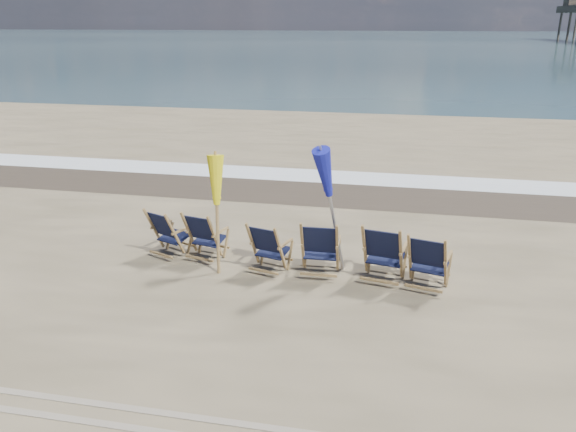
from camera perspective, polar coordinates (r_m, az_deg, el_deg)
name	(u,v)px	position (r m, az deg, el deg)	size (l,w,h in m)	color
ocean	(399,40)	(135.14, 11.21, 17.14)	(400.00, 400.00, 0.00)	#344F57
surf_foam	(331,176)	(16.03, 4.36, 4.02)	(200.00, 1.40, 0.01)	silver
wet_sand_strip	(323,191)	(14.60, 3.61, 2.51)	(200.00, 2.60, 0.00)	#42362A
beach_chair_0	(175,236)	(10.43, -11.42, -2.02)	(0.62, 0.70, 0.97)	black
beach_chair_1	(215,239)	(10.18, -7.45, -2.29)	(0.63, 0.71, 0.98)	black
beach_chair_2	(280,251)	(9.59, -0.81, -3.56)	(0.62, 0.69, 0.96)	black
beach_chair_3	(337,250)	(9.53, 5.01, -3.48)	(0.68, 0.76, 1.06)	black
beach_chair_4	(401,257)	(9.38, 11.39, -4.09)	(0.70, 0.78, 1.09)	black
beach_chair_5	(445,266)	(9.30, 15.69, -4.87)	(0.66, 0.74, 1.03)	black
umbrella_yellow	(216,187)	(9.60, -7.34, 2.92)	(0.30, 0.30, 2.05)	olive
umbrella_blue	(335,170)	(9.14, 4.79, 4.71)	(0.30, 0.30, 2.46)	#A5A5AD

